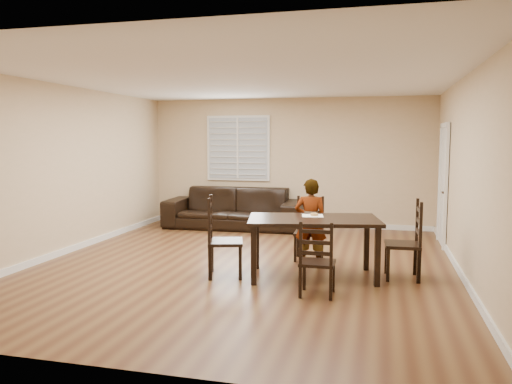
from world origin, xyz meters
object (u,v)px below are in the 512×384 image
at_px(chair_near, 310,230).
at_px(child, 311,222).
at_px(chair_right, 412,243).
at_px(sofa, 234,208).
at_px(chair_far, 316,263).
at_px(chair_left, 216,240).
at_px(donut, 314,214).
at_px(dining_table, 313,225).

xyz_separation_m(chair_near, child, (0.07, -0.45, 0.20)).
relative_size(chair_right, child, 0.82).
relative_size(chair_right, sofa, 0.37).
bearing_deg(sofa, chair_near, -51.66).
bearing_deg(child, chair_near, -81.51).
height_order(chair_near, child, child).
relative_size(chair_far, chair_right, 0.86).
xyz_separation_m(chair_left, donut, (1.26, 0.46, 0.33)).
distance_m(donut, sofa, 3.82).
distance_m(dining_table, child, 0.62).
relative_size(chair_near, chair_left, 0.89).
bearing_deg(chair_right, child, -107.50).
height_order(dining_table, chair_near, chair_near).
relative_size(chair_near, sofa, 0.34).
bearing_deg(donut, dining_table, -85.06).
height_order(dining_table, chair_far, chair_far).
xyz_separation_m(chair_near, chair_left, (-1.08, -1.32, 0.05)).
bearing_deg(donut, chair_far, -80.96).
bearing_deg(chair_right, donut, -90.74).
height_order(chair_far, chair_left, chair_left).
xyz_separation_m(chair_far, child, (-0.27, 1.48, 0.23)).
bearing_deg(chair_left, sofa, -3.37).
xyz_separation_m(chair_far, chair_right, (1.12, 1.11, 0.07)).
height_order(dining_table, chair_right, chair_right).
distance_m(chair_right, child, 1.46).
distance_m(chair_far, child, 1.52).
height_order(child, sofa, child).
bearing_deg(chair_far, donut, -81.28).
height_order(chair_far, sofa, chair_far).
relative_size(chair_far, sofa, 0.32).
relative_size(dining_table, chair_left, 1.72).
xyz_separation_m(child, sofa, (-1.99, 2.75, -0.23)).
height_order(chair_near, chair_left, chair_left).
height_order(dining_table, sofa, sofa).
xyz_separation_m(dining_table, donut, (-0.02, 0.19, 0.11)).
xyz_separation_m(chair_near, sofa, (-1.92, 2.30, -0.02)).
xyz_separation_m(chair_far, sofa, (-2.26, 4.23, 0.00)).
distance_m(chair_right, donut, 1.34).
distance_m(dining_table, chair_right, 1.32).
height_order(dining_table, donut, donut).
bearing_deg(sofa, chair_right, -44.15).
bearing_deg(chair_right, chair_near, -121.87).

